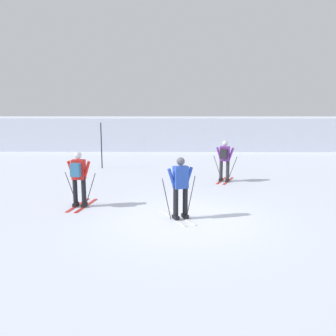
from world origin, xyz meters
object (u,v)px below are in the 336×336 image
(skier_blue, at_px, (180,186))
(trail_marker_pole, at_px, (101,146))
(skier_red, at_px, (79,177))
(skier_purple, at_px, (225,159))

(skier_blue, height_order, trail_marker_pole, trail_marker_pole)
(skier_red, xyz_separation_m, trail_marker_pole, (-0.75, 7.13, 0.20))
(skier_blue, relative_size, skier_purple, 1.00)
(trail_marker_pole, bearing_deg, skier_purple, -29.72)
(skier_blue, xyz_separation_m, skier_purple, (1.93, 4.99, 0.04))
(skier_purple, height_order, skier_red, same)
(skier_purple, relative_size, trail_marker_pole, 0.74)
(skier_blue, distance_m, trail_marker_pole, 9.10)
(skier_purple, bearing_deg, skier_blue, -111.18)
(skier_blue, bearing_deg, skier_red, 159.62)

